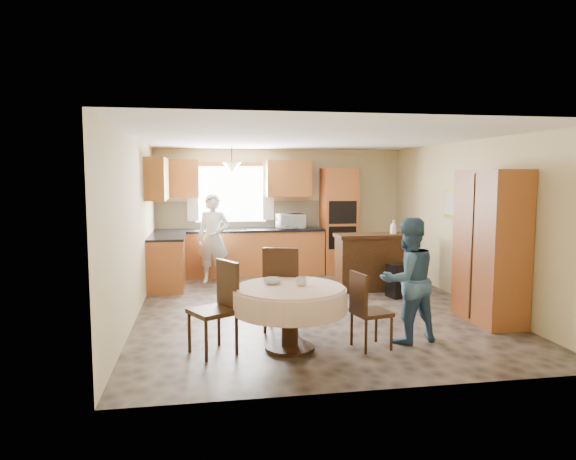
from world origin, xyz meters
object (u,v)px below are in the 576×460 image
at_px(person_dining, 408,280).
at_px(person_sink, 213,239).
at_px(sideboard, 372,264).
at_px(chair_back, 282,285).
at_px(cupboard, 491,246).
at_px(dining_table, 290,301).
at_px(oven_tower, 338,221).
at_px(chair_right, 366,307).
at_px(chair_left, 219,302).

bearing_deg(person_dining, person_sink, -72.03).
xyz_separation_m(sideboard, person_dining, (-0.51, -2.73, 0.28)).
xyz_separation_m(sideboard, chair_back, (-1.91, -2.10, 0.14)).
height_order(cupboard, person_sink, cupboard).
relative_size(sideboard, chair_back, 1.18).
relative_size(cupboard, dining_table, 1.60).
xyz_separation_m(oven_tower, person_sink, (-2.53, -0.63, -0.24)).
height_order(sideboard, person_dining, person_dining).
relative_size(sideboard, chair_right, 1.45).
relative_size(sideboard, chair_left, 1.25).
xyz_separation_m(sideboard, cupboard, (0.91, -2.11, 0.56)).
xyz_separation_m(oven_tower, chair_back, (-1.75, -3.76, -0.46)).
relative_size(dining_table, chair_right, 1.45).
xyz_separation_m(dining_table, person_dining, (1.42, 0.06, 0.17)).
xyz_separation_m(oven_tower, sideboard, (0.16, -1.67, -0.60)).
bearing_deg(chair_back, chair_right, 153.24).
bearing_deg(sideboard, chair_right, -110.79).
height_order(dining_table, person_sink, person_sink).
bearing_deg(chair_back, chair_left, 55.57).
height_order(sideboard, dining_table, sideboard).
bearing_deg(chair_left, cupboard, 70.97).
height_order(oven_tower, dining_table, oven_tower).
relative_size(oven_tower, person_dining, 1.44).
height_order(oven_tower, cupboard, oven_tower).
height_order(chair_back, person_sink, person_sink).
distance_m(oven_tower, person_sink, 2.62).
bearing_deg(dining_table, person_dining, 2.39).
xyz_separation_m(dining_table, chair_back, (0.02, 0.69, 0.03)).
height_order(chair_left, chair_right, chair_left).
height_order(dining_table, chair_left, chair_left).
height_order(oven_tower, person_dining, oven_tower).
relative_size(chair_back, person_sink, 0.66).
relative_size(chair_left, person_sink, 0.62).
bearing_deg(chair_back, person_dining, 172.95).
relative_size(oven_tower, person_sink, 1.30).
distance_m(cupboard, chair_right, 2.21).
xyz_separation_m(chair_back, person_dining, (1.40, -0.64, 0.14)).
bearing_deg(chair_left, dining_table, 57.13).
xyz_separation_m(oven_tower, chair_left, (-2.56, -4.40, -0.50)).
height_order(dining_table, person_dining, person_dining).
height_order(cupboard, person_dining, cupboard).
height_order(chair_right, person_sink, person_sink).
xyz_separation_m(cupboard, chair_left, (-3.63, -0.62, -0.46)).
height_order(chair_back, chair_right, chair_back).
xyz_separation_m(dining_table, person_sink, (-0.76, 3.83, 0.25)).
xyz_separation_m(sideboard, person_sink, (-2.69, 1.04, 0.36)).
bearing_deg(dining_table, sideboard, 55.32).
distance_m(chair_left, chair_right, 1.66).
height_order(oven_tower, sideboard, oven_tower).
height_order(sideboard, chair_right, sideboard).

